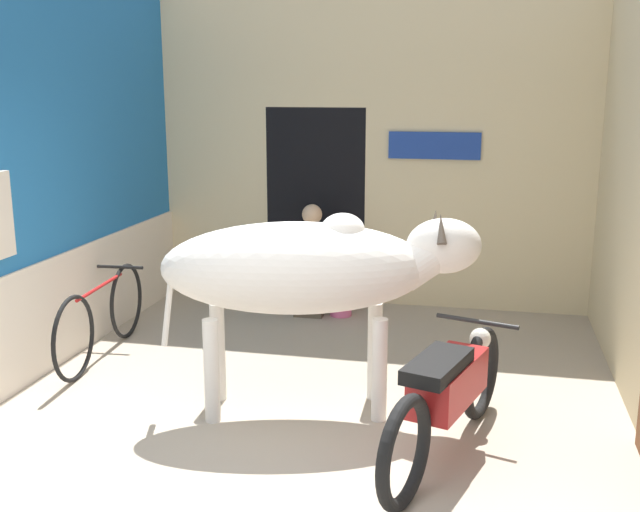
{
  "coord_description": "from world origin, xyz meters",
  "views": [
    {
      "loc": [
        1.22,
        -3.71,
        2.35
      ],
      "look_at": [
        -0.03,
        1.88,
        1.04
      ],
      "focal_mm": 42.0,
      "sensor_mm": 36.0,
      "label": 1
    }
  ],
  "objects_px": {
    "cow": "(310,269)",
    "bicycle": "(102,317)",
    "motorcycle_near": "(448,392)",
    "shopkeeper_seated": "(311,258)",
    "plastic_stool": "(341,296)"
  },
  "relations": [
    {
      "from": "motorcycle_near",
      "to": "plastic_stool",
      "type": "height_order",
      "value": "motorcycle_near"
    },
    {
      "from": "plastic_stool",
      "to": "shopkeeper_seated",
      "type": "bearing_deg",
      "value": 178.07
    },
    {
      "from": "motorcycle_near",
      "to": "plastic_stool",
      "type": "bearing_deg",
      "value": 113.63
    },
    {
      "from": "bicycle",
      "to": "plastic_stool",
      "type": "height_order",
      "value": "bicycle"
    },
    {
      "from": "cow",
      "to": "shopkeeper_seated",
      "type": "distance_m",
      "value": 2.45
    },
    {
      "from": "bicycle",
      "to": "plastic_stool",
      "type": "distance_m",
      "value": 2.46
    },
    {
      "from": "cow",
      "to": "plastic_stool",
      "type": "relative_size",
      "value": 6.03
    },
    {
      "from": "motorcycle_near",
      "to": "shopkeeper_seated",
      "type": "xyz_separation_m",
      "value": [
        -1.57,
        2.86,
        0.15
      ]
    },
    {
      "from": "cow",
      "to": "bicycle",
      "type": "bearing_deg",
      "value": 161.59
    },
    {
      "from": "motorcycle_near",
      "to": "bicycle",
      "type": "xyz_separation_m",
      "value": [
        -3.06,
        1.2,
        -0.08
      ]
    },
    {
      "from": "cow",
      "to": "bicycle",
      "type": "height_order",
      "value": "cow"
    },
    {
      "from": "motorcycle_near",
      "to": "shopkeeper_seated",
      "type": "relative_size",
      "value": 1.71
    },
    {
      "from": "plastic_stool",
      "to": "bicycle",
      "type": "bearing_deg",
      "value": -137.72
    },
    {
      "from": "cow",
      "to": "motorcycle_near",
      "type": "height_order",
      "value": "cow"
    },
    {
      "from": "cow",
      "to": "shopkeeper_seated",
      "type": "relative_size",
      "value": 2.03
    }
  ]
}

